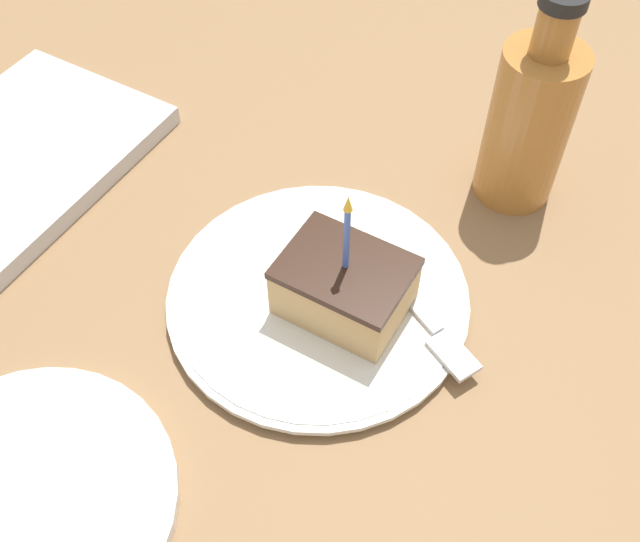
# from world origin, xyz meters

# --- Properties ---
(ground_plane) EXTENTS (2.40, 2.40, 0.04)m
(ground_plane) POSITION_xyz_m (0.00, 0.00, -0.02)
(ground_plane) COLOR olive
(ground_plane) RESTS_ON ground
(plate) EXTENTS (0.27, 0.27, 0.01)m
(plate) POSITION_xyz_m (-0.00, -0.02, 0.01)
(plate) COLOR white
(plate) RESTS_ON ground_plane
(cake_slice) EXTENTS (0.08, 0.11, 0.14)m
(cake_slice) POSITION_xyz_m (-0.00, 0.01, 0.04)
(cake_slice) COLOR tan
(cake_slice) RESTS_ON plate
(fork) EXTENTS (0.10, 0.17, 0.00)m
(fork) POSITION_xyz_m (-0.03, 0.06, 0.02)
(fork) COLOR silver
(fork) RESTS_ON plate
(bottle) EXTENTS (0.08, 0.08, 0.22)m
(bottle) POSITION_xyz_m (-0.22, 0.08, 0.09)
(bottle) COLOR #B27233
(bottle) RESTS_ON ground_plane
(side_plate) EXTENTS (0.23, 0.23, 0.01)m
(side_plate) POSITION_xyz_m (0.27, -0.11, 0.01)
(side_plate) COLOR white
(side_plate) RESTS_ON ground_plane
(marble_board) EXTENTS (0.31, 0.21, 0.02)m
(marble_board) POSITION_xyz_m (0.02, -0.37, 0.01)
(marble_board) COLOR silver
(marble_board) RESTS_ON ground_plane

